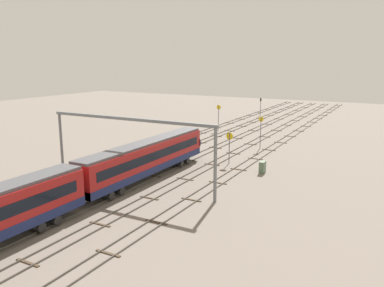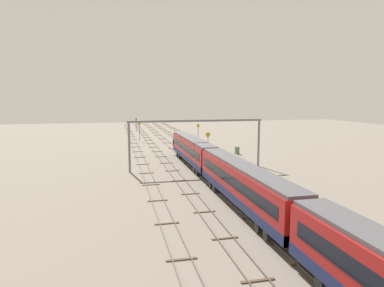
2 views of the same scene
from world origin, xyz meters
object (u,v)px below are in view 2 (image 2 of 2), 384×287
Objects in this scene: speed_sign_far_trackside at (208,139)px; signal_light_trackside_approach at (136,123)px; speed_sign_mid_trackside at (198,132)px; overhead_gantry at (197,131)px; train at (301,225)px; relay_cabinet at (237,150)px; speed_sign_near_foreground at (139,128)px.

speed_sign_far_trackside is 0.96× the size of signal_light_trackside_approach.
speed_sign_mid_trackside is 12.05m from speed_sign_far_trackside.
signal_light_trackside_approach is at bearing 13.79° from speed_sign_far_trackside.
overhead_gantry is 17.19m from speed_sign_far_trackside.
train is at bearing 172.65° from speed_sign_far_trackside.
signal_light_trackside_approach is (51.32, 12.60, 0.03)m from speed_sign_far_trackside.
speed_sign_near_foreground is at bearing 34.95° from relay_cabinet.
speed_sign_mid_trackside reaches higher than speed_sign_far_trackside.
relay_cabinet is (-53.71, -18.53, -2.39)m from signal_light_trackside_approach.
speed_sign_near_foreground is 33.58m from relay_cabinet.
relay_cabinet is at bearing -160.11° from speed_sign_mid_trackside.
signal_light_trackside_approach is at bearing 18.71° from speed_sign_mid_trackside.
overhead_gantry is at bearing 0.05° from train.
speed_sign_near_foreground is (40.65, 6.92, -2.98)m from overhead_gantry.
overhead_gantry reaches higher than train.
speed_sign_near_foreground is 1.00× the size of speed_sign_mid_trackside.
relay_cabinet is (-2.38, -5.93, -2.36)m from speed_sign_far_trackside.
speed_sign_near_foreground is at bearing 5.38° from train.
speed_sign_far_trackside is at bearing -152.14° from speed_sign_near_foreground.
signal_light_trackside_approach is at bearing -1.39° from speed_sign_near_foreground.
train is at bearing -176.39° from signal_light_trackside_approach.
train is 74.11m from speed_sign_near_foreground.
speed_sign_far_trackside is at bearing 68.09° from relay_cabinet.
speed_sign_mid_trackside is at bearing -6.57° from train.
train is 49.14m from speed_sign_far_trackside.
train is 100.26m from signal_light_trackside_approach.
speed_sign_mid_trackside is (-13.02, -13.95, -0.12)m from speed_sign_near_foreground.
speed_sign_far_trackside is at bearing 176.59° from speed_sign_mid_trackside.
speed_sign_mid_trackside is at bearing -133.02° from speed_sign_near_foreground.
speed_sign_far_trackside reaches higher than relay_cabinet.
overhead_gantry reaches higher than relay_cabinet.
overhead_gantry is 4.74× the size of signal_light_trackside_approach.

